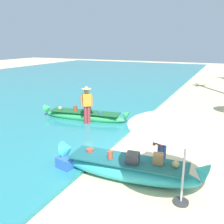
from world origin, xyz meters
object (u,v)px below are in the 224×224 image
object	(u,v)px
boat_cyan_foreground	(128,168)
cooler_box	(66,164)
person_tourist_customer	(162,140)
person_vendor_hatted	(87,103)
boat_green_midground	(85,116)
patio_umbrella_large	(188,119)

from	to	relation	value
boat_cyan_foreground	cooler_box	world-z (taller)	boat_cyan_foreground
cooler_box	person_tourist_customer	bearing A→B (deg)	35.98
boat_cyan_foreground	person_vendor_hatted	xyz separation A→B (m)	(-3.25, 3.42, 0.70)
boat_green_midground	patio_umbrella_large	bearing A→B (deg)	-40.30
person_vendor_hatted	boat_cyan_foreground	bearing A→B (deg)	-46.50
boat_green_midground	person_tourist_customer	distance (m)	5.42
boat_green_midground	person_vendor_hatted	bearing A→B (deg)	-48.86
boat_green_midground	boat_cyan_foreground	bearing A→B (deg)	-46.79
person_vendor_hatted	cooler_box	distance (m)	4.09
patio_umbrella_large	cooler_box	world-z (taller)	patio_umbrella_large
cooler_box	boat_cyan_foreground	bearing A→B (deg)	21.70
cooler_box	boat_green_midground	bearing A→B (deg)	126.44
boat_green_midground	patio_umbrella_large	xyz separation A→B (m)	(5.15, -4.37, 1.75)
person_tourist_customer	patio_umbrella_large	world-z (taller)	patio_umbrella_large
patio_umbrella_large	boat_green_midground	bearing A→B (deg)	139.70
boat_cyan_foreground	patio_umbrella_large	distance (m)	2.29
person_vendor_hatted	cooler_box	world-z (taller)	person_vendor_hatted
patio_umbrella_large	boat_cyan_foreground	bearing A→B (deg)	162.91
boat_green_midground	person_vendor_hatted	xyz separation A→B (m)	(0.43, -0.49, 0.76)
boat_green_midground	cooler_box	xyz separation A→B (m)	(1.91, -4.22, -0.06)
boat_green_midground	cooler_box	bearing A→B (deg)	-65.60
boat_green_midground	cooler_box	world-z (taller)	boat_green_midground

